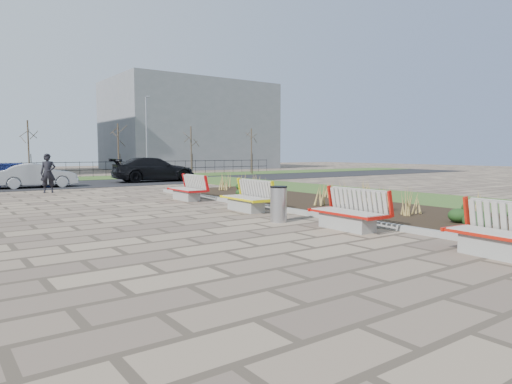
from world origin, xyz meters
TOP-DOWN VIEW (x-y plane):
  - ground at (0.00, 0.00)m, footprint 120.00×120.00m
  - planting_bed at (6.25, 5.00)m, footprint 4.50×18.00m
  - planting_curb at (3.92, 5.00)m, footprint 0.16×18.00m
  - grass_verge_near at (11.00, 5.00)m, footprint 5.00×38.00m
  - grass_verge_far at (0.00, 28.00)m, footprint 80.00×5.00m
  - road at (0.00, 22.00)m, footprint 80.00×7.00m
  - bench_a at (3.00, -2.68)m, footprint 1.05×2.16m
  - bench_b at (3.00, 1.17)m, footprint 0.95×2.12m
  - bench_c at (3.00, 5.66)m, footprint 0.99×2.14m
  - bench_d at (3.00, 9.92)m, footprint 0.98×2.13m
  - litter_bin at (2.38, 3.15)m, footprint 0.46×0.46m
  - pedestrian at (-0.80, 16.88)m, footprint 0.78×0.61m
  - car_blue at (-1.53, 20.87)m, footprint 4.34×1.79m
  - car_silver at (-0.62, 20.45)m, footprint 4.08×1.59m
  - car_black at (6.66, 21.61)m, footprint 5.59×2.58m
  - tree_c at (0.00, 26.50)m, footprint 1.40×1.40m
  - tree_d at (6.00, 26.50)m, footprint 1.40×1.40m
  - tree_e at (12.00, 26.50)m, footprint 1.40×1.40m
  - tree_f at (18.00, 26.50)m, footprint 1.40×1.40m
  - lamp_east at (8.00, 26.00)m, footprint 0.24×0.60m
  - railing_fence at (0.00, 29.50)m, footprint 44.00×0.10m
  - building_grey at (20.00, 42.00)m, footprint 18.00×12.00m

SIDE VIEW (x-z plane):
  - ground at x=0.00m, z-range 0.00..0.00m
  - road at x=0.00m, z-range 0.00..0.02m
  - grass_verge_near at x=11.00m, z-range 0.00..0.04m
  - grass_verge_far at x=0.00m, z-range 0.00..0.04m
  - planting_bed at x=6.25m, z-range 0.00..0.10m
  - planting_curb at x=3.92m, z-range 0.00..0.15m
  - litter_bin at x=2.38m, z-range 0.00..0.99m
  - bench_a at x=3.00m, z-range 0.00..1.00m
  - bench_b at x=3.00m, z-range 0.00..1.00m
  - bench_c at x=3.00m, z-range 0.00..1.00m
  - bench_d at x=3.00m, z-range 0.00..1.00m
  - railing_fence at x=0.00m, z-range 0.04..1.24m
  - car_silver at x=-0.62m, z-range 0.02..1.34m
  - car_blue at x=-1.53m, z-range 0.02..1.49m
  - car_black at x=6.66m, z-range 0.02..1.60m
  - pedestrian at x=-0.80m, z-range 0.00..1.89m
  - tree_c at x=0.00m, z-range 0.04..4.04m
  - tree_d at x=6.00m, z-range 0.04..4.04m
  - tree_e at x=12.00m, z-range 0.04..4.04m
  - tree_f at x=18.00m, z-range 0.04..4.04m
  - lamp_east at x=8.00m, z-range 0.04..6.04m
  - building_grey at x=20.00m, z-range 0.00..10.00m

